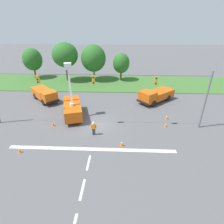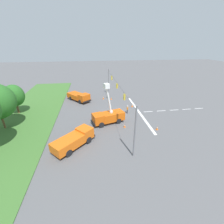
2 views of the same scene
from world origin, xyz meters
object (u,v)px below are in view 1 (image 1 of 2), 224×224
object	(u,v)px
utility_truck_support_far	(44,94)
traffic_cone_foreground_right	(53,124)
tree_west	(65,55)
utility_truck_bucket_lift	(72,107)
traffic_cone_near_bucket	(167,117)
traffic_cone_mid_left	(20,150)
utility_truck_support_near	(156,95)
road_worker	(94,127)
traffic_cone_mid_right	(122,143)
tree_far_west	(32,60)
tree_centre	(93,58)
traffic_cone_foreground_left	(166,125)
tree_east	(121,63)

from	to	relation	value
utility_truck_support_far	traffic_cone_foreground_right	size ratio (longest dim) A/B	9.71
tree_west	utility_truck_bucket_lift	distance (m)	18.50
traffic_cone_foreground_right	traffic_cone_near_bucket	distance (m)	15.21
tree_west	traffic_cone_mid_left	xyz separation A→B (m)	(1.88, -25.16, -5.45)
utility_truck_support_near	road_worker	xyz separation A→B (m)	(-9.00, -10.38, -0.16)
tree_west	traffic_cone_mid_right	distance (m)	27.15
road_worker	utility_truck_support_near	bearing A→B (deg)	49.07
road_worker	utility_truck_support_far	bearing A→B (deg)	134.16
tree_far_west	road_worker	size ratio (longest dim) A/B	3.92
traffic_cone_mid_right	tree_centre	bearing A→B (deg)	104.32
utility_truck_support_far	traffic_cone_mid_left	distance (m)	13.86
road_worker	traffic_cone_foreground_left	world-z (taller)	road_worker
tree_east	utility_truck_bucket_lift	xyz separation A→B (m)	(-6.79, -18.12, -2.49)
utility_truck_support_near	tree_west	bearing A→B (deg)	147.98
utility_truck_bucket_lift	traffic_cone_near_bucket	distance (m)	13.10
traffic_cone_near_bucket	road_worker	bearing A→B (deg)	-156.24
tree_west	tree_far_west	bearing A→B (deg)	167.08
traffic_cone_foreground_right	tree_far_west	bearing A→B (deg)	118.53
traffic_cone_foreground_left	utility_truck_bucket_lift	bearing A→B (deg)	169.41
tree_west	utility_truck_support_far	xyz separation A→B (m)	(-0.76, -11.58, -4.59)
traffic_cone_foreground_left	traffic_cone_mid_right	xyz separation A→B (m)	(-5.62, -4.12, 0.06)
tree_far_west	traffic_cone_foreground_left	xyz separation A→B (m)	(26.26, -21.40, -4.10)
tree_centre	utility_truck_support_near	size ratio (longest dim) A/B	1.17
tree_centre	traffic_cone_mid_right	size ratio (longest dim) A/B	10.88
tree_far_west	traffic_cone_near_bucket	xyz separation A→B (m)	(26.84, -19.37, -4.01)
tree_far_west	traffic_cone_foreground_left	world-z (taller)	tree_far_west
utility_truck_support_near	traffic_cone_mid_left	xyz separation A→B (m)	(-16.11, -13.91, -0.85)
traffic_cone_mid_left	traffic_cone_foreground_left	bearing A→B (deg)	19.51
utility_truck_support_near	traffic_cone_mid_left	world-z (taller)	utility_truck_support_near
utility_truck_support_near	tree_far_west	bearing A→B (deg)	153.45
utility_truck_bucket_lift	traffic_cone_mid_left	xyz separation A→B (m)	(-3.55, -8.01, -1.12)
tree_centre	traffic_cone_near_bucket	size ratio (longest dim) A/B	10.08
tree_west	utility_truck_support_far	distance (m)	12.48
tree_west	tree_east	xyz separation A→B (m)	(12.22, 0.97, -1.84)
traffic_cone_foreground_left	tree_east	bearing A→B (deg)	105.52
utility_truck_support_far	traffic_cone_foreground_left	world-z (taller)	utility_truck_support_far
utility_truck_bucket_lift	traffic_cone_foreground_left	world-z (taller)	utility_truck_bucket_lift
road_worker	traffic_cone_mid_left	distance (m)	7.97
traffic_cone_foreground_left	traffic_cone_mid_left	xyz separation A→B (m)	(-16.02, -5.68, 0.01)
traffic_cone_mid_right	traffic_cone_foreground_left	bearing A→B (deg)	36.24
tree_far_west	traffic_cone_foreground_right	size ratio (longest dim) A/B	11.04
tree_far_west	tree_centre	size ratio (longest dim) A/B	0.88
tree_far_west	traffic_cone_near_bucket	world-z (taller)	tree_far_west
tree_centre	traffic_cone_near_bucket	xyz separation A→B (m)	(12.43, -18.24, -4.57)
traffic_cone_mid_right	utility_truck_support_near	bearing A→B (deg)	65.19
tree_west	utility_truck_support_near	size ratio (longest dim) A/B	1.25
tree_far_west	utility_truck_support_near	size ratio (longest dim) A/B	1.03
traffic_cone_mid_right	traffic_cone_near_bucket	xyz separation A→B (m)	(6.20, 6.16, 0.03)
traffic_cone_foreground_right	traffic_cone_near_bucket	world-z (taller)	traffic_cone_near_bucket
tree_east	traffic_cone_mid_left	bearing A→B (deg)	-111.58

